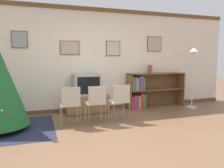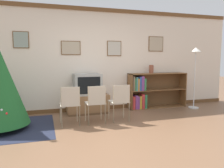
{
  "view_description": "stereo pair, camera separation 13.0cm",
  "coord_description": "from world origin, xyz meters",
  "px_view_note": "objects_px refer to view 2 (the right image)",
  "views": [
    {
      "loc": [
        -1.38,
        -3.41,
        1.38
      ],
      "look_at": [
        0.2,
        1.23,
        0.81
      ],
      "focal_mm": 35.0,
      "sensor_mm": 36.0,
      "label": 1
    },
    {
      "loc": [
        -1.26,
        -3.45,
        1.38
      ],
      "look_at": [
        0.2,
        1.23,
        0.81
      ],
      "focal_mm": 35.0,
      "sensor_mm": 36.0,
      "label": 2
    }
  ],
  "objects_px": {
    "folding_chair_left": "(70,103)",
    "standing_lamp": "(195,62)",
    "folding_chair_center": "(96,102)",
    "folding_chair_right": "(120,100)",
    "vase": "(151,69)",
    "television": "(87,84)",
    "bookshelf": "(147,92)",
    "tv_console": "(88,104)"
  },
  "relations": [
    {
      "from": "folding_chair_left",
      "to": "folding_chair_right",
      "type": "relative_size",
      "value": 1.0
    },
    {
      "from": "folding_chair_left",
      "to": "standing_lamp",
      "type": "xyz_separation_m",
      "value": [
        3.5,
        0.62,
        0.82
      ]
    },
    {
      "from": "vase",
      "to": "folding_chair_right",
      "type": "bearing_deg",
      "value": -140.94
    },
    {
      "from": "folding_chair_left",
      "to": "bookshelf",
      "type": "height_order",
      "value": "bookshelf"
    },
    {
      "from": "folding_chair_left",
      "to": "folding_chair_center",
      "type": "relative_size",
      "value": 1.0
    },
    {
      "from": "tv_console",
      "to": "television",
      "type": "height_order",
      "value": "television"
    },
    {
      "from": "folding_chair_center",
      "to": "vase",
      "type": "height_order",
      "value": "vase"
    },
    {
      "from": "folding_chair_right",
      "to": "vase",
      "type": "distance_m",
      "value": 1.78
    },
    {
      "from": "vase",
      "to": "television",
      "type": "bearing_deg",
      "value": -176.69
    },
    {
      "from": "bookshelf",
      "to": "standing_lamp",
      "type": "distance_m",
      "value": 1.55
    },
    {
      "from": "television",
      "to": "standing_lamp",
      "type": "xyz_separation_m",
      "value": [
        2.96,
        -0.32,
        0.56
      ]
    },
    {
      "from": "television",
      "to": "vase",
      "type": "height_order",
      "value": "vase"
    },
    {
      "from": "folding_chair_center",
      "to": "vase",
      "type": "bearing_deg",
      "value": 29.71
    },
    {
      "from": "television",
      "to": "folding_chair_left",
      "type": "relative_size",
      "value": 0.82
    },
    {
      "from": "vase",
      "to": "folding_chair_center",
      "type": "bearing_deg",
      "value": -150.29
    },
    {
      "from": "folding_chair_center",
      "to": "bookshelf",
      "type": "xyz_separation_m",
      "value": [
        1.72,
        1.03,
        -0.01
      ]
    },
    {
      "from": "bookshelf",
      "to": "vase",
      "type": "height_order",
      "value": "vase"
    },
    {
      "from": "tv_console",
      "to": "folding_chair_center",
      "type": "bearing_deg",
      "value": -90.0
    },
    {
      "from": "television",
      "to": "standing_lamp",
      "type": "bearing_deg",
      "value": -6.16
    },
    {
      "from": "folding_chair_left",
      "to": "folding_chair_center",
      "type": "xyz_separation_m",
      "value": [
        0.54,
        0.0,
        0.0
      ]
    },
    {
      "from": "bookshelf",
      "to": "standing_lamp",
      "type": "bearing_deg",
      "value": -18.49
    },
    {
      "from": "television",
      "to": "folding_chair_center",
      "type": "distance_m",
      "value": 0.98
    },
    {
      "from": "folding_chair_right",
      "to": "folding_chair_left",
      "type": "bearing_deg",
      "value": 180.0
    },
    {
      "from": "folding_chair_center",
      "to": "bookshelf",
      "type": "relative_size",
      "value": 0.48
    },
    {
      "from": "vase",
      "to": "folding_chair_left",
      "type": "bearing_deg",
      "value": -156.25
    },
    {
      "from": "folding_chair_right",
      "to": "vase",
      "type": "xyz_separation_m",
      "value": [
        1.29,
        1.05,
        0.62
      ]
    },
    {
      "from": "folding_chair_right",
      "to": "vase",
      "type": "relative_size",
      "value": 3.52
    },
    {
      "from": "vase",
      "to": "standing_lamp",
      "type": "height_order",
      "value": "standing_lamp"
    },
    {
      "from": "tv_console",
      "to": "standing_lamp",
      "type": "xyz_separation_m",
      "value": [
        2.96,
        -0.32,
        1.06
      ]
    },
    {
      "from": "standing_lamp",
      "to": "vase",
      "type": "bearing_deg",
      "value": 159.23
    },
    {
      "from": "folding_chair_left",
      "to": "folding_chair_center",
      "type": "distance_m",
      "value": 0.54
    },
    {
      "from": "folding_chair_center",
      "to": "bookshelf",
      "type": "distance_m",
      "value": 2.01
    },
    {
      "from": "tv_console",
      "to": "bookshelf",
      "type": "xyz_separation_m",
      "value": [
        1.72,
        0.09,
        0.22
      ]
    },
    {
      "from": "television",
      "to": "folding_chair_right",
      "type": "relative_size",
      "value": 0.82
    },
    {
      "from": "tv_console",
      "to": "television",
      "type": "distance_m",
      "value": 0.5
    },
    {
      "from": "tv_console",
      "to": "standing_lamp",
      "type": "relative_size",
      "value": 0.62
    },
    {
      "from": "folding_chair_center",
      "to": "folding_chair_right",
      "type": "relative_size",
      "value": 1.0
    },
    {
      "from": "television",
      "to": "folding_chair_left",
      "type": "xyz_separation_m",
      "value": [
        -0.54,
        -0.94,
        -0.27
      ]
    },
    {
      "from": "television",
      "to": "folding_chair_center",
      "type": "height_order",
      "value": "television"
    },
    {
      "from": "vase",
      "to": "bookshelf",
      "type": "bearing_deg",
      "value": -173.28
    },
    {
      "from": "television",
      "to": "folding_chair_center",
      "type": "xyz_separation_m",
      "value": [
        0.0,
        -0.94,
        -0.27
      ]
    },
    {
      "from": "standing_lamp",
      "to": "folding_chair_left",
      "type": "bearing_deg",
      "value": -169.92
    }
  ]
}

